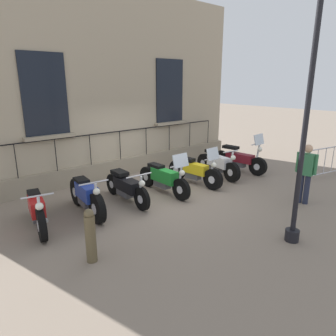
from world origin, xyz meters
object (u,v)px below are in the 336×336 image
at_px(motorcycle_red, 37,211).
at_px(bollard, 90,235).
at_px(crowd_barrier, 329,161).
at_px(motorcycle_yellow, 195,171).
at_px(motorcycle_black, 127,187).
at_px(pedestrian_walking, 306,171).
at_px(motorcycle_maroon, 239,160).
at_px(motorcycle_green, 164,179).
at_px(motorcycle_blue, 87,196).
at_px(motorcycle_white, 218,165).
at_px(lamppost, 311,78).

height_order(motorcycle_red, bollard, bollard).
bearing_deg(motorcycle_red, crowd_barrier, 74.03).
height_order(motorcycle_yellow, bollard, motorcycle_yellow).
relative_size(motorcycle_red, motorcycle_black, 0.95).
height_order(crowd_barrier, pedestrian_walking, pedestrian_walking).
height_order(motorcycle_maroon, crowd_barrier, motorcycle_maroon).
xyz_separation_m(motorcycle_maroon, bollard, (1.84, -6.76, 0.08)).
bearing_deg(bollard, crowd_barrier, 86.30).
bearing_deg(motorcycle_maroon, motorcycle_green, -90.31).
xyz_separation_m(bollard, pedestrian_walking, (1.13, 5.58, 0.38)).
bearing_deg(motorcycle_blue, bollard, -24.44).
height_order(motorcycle_blue, bollard, bollard).
distance_m(motorcycle_yellow, pedestrian_walking, 3.18).
distance_m(motorcycle_white, lamppost, 5.27).
distance_m(motorcycle_yellow, motorcycle_white, 1.18).
height_order(motorcycle_black, crowd_barrier, crowd_barrier).
distance_m(motorcycle_red, bollard, 1.98).
relative_size(motorcycle_black, motorcycle_white, 1.01).
relative_size(motorcycle_green, crowd_barrier, 1.06).
xyz_separation_m(motorcycle_black, motorcycle_green, (0.13, 1.19, 0.02)).
relative_size(motorcycle_blue, motorcycle_green, 0.95).
distance_m(motorcycle_green, pedestrian_walking, 3.81).
bearing_deg(motorcycle_blue, pedestrian_walking, 56.16).
distance_m(lamppost, crowd_barrier, 5.84).
bearing_deg(lamppost, motorcycle_white, 150.28).
xyz_separation_m(crowd_barrier, bollard, (-0.55, -8.47, -0.05)).
relative_size(motorcycle_maroon, bollard, 2.14).
distance_m(motorcycle_white, motorcycle_maroon, 1.09).
relative_size(bollard, pedestrian_walking, 0.64).
distance_m(motorcycle_green, motorcycle_white, 2.42).
relative_size(motorcycle_green, bollard, 2.12).
bearing_deg(motorcycle_yellow, motorcycle_green, -91.39).
bearing_deg(lamppost, motorcycle_yellow, 164.67).
height_order(motorcycle_red, lamppost, lamppost).
relative_size(motorcycle_yellow, lamppost, 0.41).
relative_size(motorcycle_green, motorcycle_maroon, 0.99).
bearing_deg(motorcycle_black, motorcycle_red, -89.23).
bearing_deg(pedestrian_walking, motorcycle_blue, -123.84).
bearing_deg(pedestrian_walking, motorcycle_yellow, -159.89).
xyz_separation_m(motorcycle_red, motorcycle_black, (-0.03, 2.35, -0.00)).
bearing_deg(motorcycle_green, motorcycle_blue, -93.49).
bearing_deg(motorcycle_red, motorcycle_maroon, 89.03).
height_order(motorcycle_green, bollard, motorcycle_green).
bearing_deg(motorcycle_black, motorcycle_green, 83.65).
bearing_deg(lamppost, bollard, -119.86).
xyz_separation_m(motorcycle_green, pedestrian_walking, (2.99, 2.33, 0.45)).
height_order(motorcycle_blue, lamppost, lamppost).
relative_size(motorcycle_green, motorcycle_white, 1.05).
relative_size(motorcycle_white, pedestrian_walking, 1.29).
bearing_deg(crowd_barrier, bollard, -93.70).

